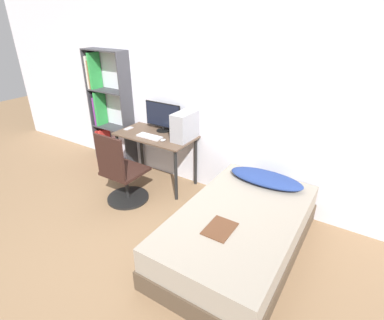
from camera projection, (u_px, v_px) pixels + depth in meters
The scene contains 13 objects.
ground_plane at pixel (129, 232), 3.44m from camera, with size 14.00×14.00×0.00m, color #846647.
wall_back at pixel (195, 98), 3.95m from camera, with size 8.00×0.05×2.50m.
desk at pixel (156, 142), 4.20m from camera, with size 1.12×0.59×0.75m.
bookshelf at pixel (105, 110), 4.78m from camera, with size 0.73×0.25×1.79m.
office_chair at pixel (122, 177), 3.85m from camera, with size 0.55×0.55×0.97m.
bed at pixel (239, 232), 3.08m from camera, with size 1.14×1.95×0.47m.
pillow at pixel (266, 178), 3.50m from camera, with size 0.87×0.36×0.11m.
magazine at pixel (220, 229), 2.76m from camera, with size 0.24×0.32×0.01m.
monitor at pixel (163, 116), 4.19m from camera, with size 0.59×0.20×0.41m.
keyboard at pixel (150, 137), 4.06m from camera, with size 0.36×0.14×0.02m.
pc_tower at pixel (185, 126), 3.91m from camera, with size 0.20×0.39×0.37m.
mouse at pixel (163, 140), 3.94m from camera, with size 0.06×0.09×0.02m.
phone at pixel (129, 128), 4.35m from camera, with size 0.07×0.14×0.01m.
Camera 1 is at (2.07, -1.91, 2.26)m, focal length 28.00 mm.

